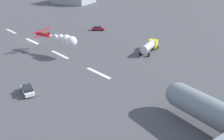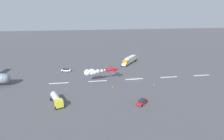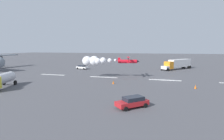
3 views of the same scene
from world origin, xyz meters
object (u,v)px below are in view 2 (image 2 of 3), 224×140
traffic_cone_near (154,84)px  traffic_cone_far (113,87)px  followme_car_yellow (66,70)px  airport_staff_sedan (142,102)px  semi_truck_orange (130,60)px  fuel_tanker_truck (57,99)px  stunt_biplane_red (94,72)px

traffic_cone_near → traffic_cone_far: 17.06m
followme_car_yellow → airport_staff_sedan: 47.94m
traffic_cone_far → followme_car_yellow: bearing=-51.4°
traffic_cone_near → traffic_cone_far: size_ratio=1.00×
semi_truck_orange → airport_staff_sedan: (8.07, 49.48, -1.32)m
fuel_tanker_truck → airport_staff_sedan: fuel_tanker_truck is taller
followme_car_yellow → fuel_tanker_truck: bearing=88.8°
airport_staff_sedan → traffic_cone_near: bearing=-122.9°
semi_truck_orange → followme_car_yellow: (34.78, 9.67, -1.32)m
followme_car_yellow → traffic_cone_far: followme_car_yellow is taller
traffic_cone_far → stunt_biplane_red: bearing=-48.5°
semi_truck_orange → traffic_cone_near: semi_truck_orange is taller
traffic_cone_near → semi_truck_orange: bearing=-87.0°
followme_car_yellow → traffic_cone_near: bearing=146.1°
semi_truck_orange → airport_staff_sedan: size_ratio=3.06×
semi_truck_orange → traffic_cone_near: 34.31m
semi_truck_orange → fuel_tanker_truck: 57.44m
stunt_biplane_red → semi_truck_orange: bearing=-129.7°
semi_truck_orange → followme_car_yellow: 36.12m
stunt_biplane_red → fuel_tanker_truck: 23.18m
fuel_tanker_truck → followme_car_yellow: size_ratio=1.81×
followme_car_yellow → airport_staff_sedan: same height
followme_car_yellow → airport_staff_sedan: size_ratio=1.07×
airport_staff_sedan → fuel_tanker_truck: bearing=-9.0°
airport_staff_sedan → traffic_cone_far: (7.17, -15.32, -0.44)m
airport_staff_sedan → traffic_cone_far: airport_staff_sedan is taller
stunt_biplane_red → followme_car_yellow: 21.44m
followme_car_yellow → semi_truck_orange: bearing=-164.5°
followme_car_yellow → stunt_biplane_red: bearing=127.1°
semi_truck_orange → fuel_tanker_truck: (35.53, 45.14, -0.40)m
stunt_biplane_red → traffic_cone_far: size_ratio=20.46×
stunt_biplane_red → traffic_cone_far: 11.05m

